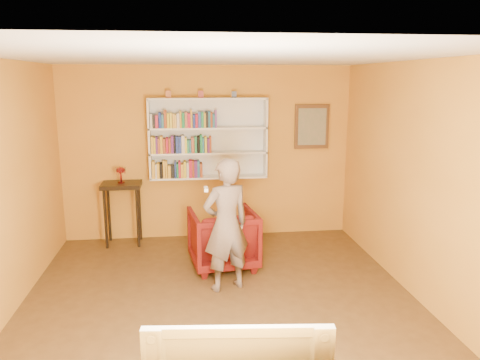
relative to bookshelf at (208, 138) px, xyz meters
name	(u,v)px	position (x,y,z in m)	size (l,w,h in m)	color
room_shell	(221,220)	(0.00, -2.41, -0.58)	(5.30, 5.80, 2.88)	#4A3218
bookshelf	(208,138)	(0.00, 0.00, 0.00)	(1.80, 0.29, 1.23)	white
books_row_lower	(178,170)	(-0.47, -0.11, -0.46)	(0.76, 0.19, 0.27)	gold
books_row_middle	(181,145)	(-0.42, -0.10, -0.08)	(0.90, 0.19, 0.27)	gold
books_row_upper	(184,120)	(-0.36, -0.11, 0.29)	(0.99, 0.19, 0.27)	silver
ornament_left	(168,94)	(-0.58, -0.06, 0.67)	(0.08, 0.08, 0.11)	#B15E32
ornament_centre	(201,94)	(-0.10, -0.06, 0.67)	(0.08, 0.08, 0.10)	#9A3633
ornament_right	(234,94)	(0.40, -0.06, 0.67)	(0.07, 0.07, 0.09)	#495379
framed_painting	(312,127)	(1.65, 0.05, 0.16)	(0.55, 0.05, 0.70)	#4F3016
console_table	(122,194)	(-1.32, -0.16, -0.80)	(0.59, 0.45, 0.96)	black
ruby_lustre	(121,172)	(-1.32, -0.16, -0.46)	(0.15, 0.14, 0.24)	maroon
armchair	(223,238)	(0.12, -1.23, -1.20)	(0.84, 0.87, 0.79)	#4D0507
person	(226,225)	(0.10, -1.92, -0.79)	(0.58, 0.38, 1.60)	#69584D
game_remote	(206,189)	(-0.15, -2.25, -0.27)	(0.04, 0.15, 0.04)	white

